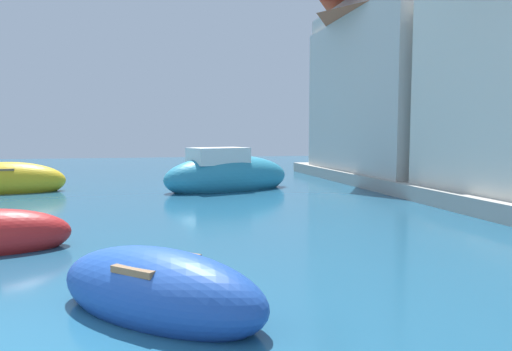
# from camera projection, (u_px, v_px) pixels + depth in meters

# --- Properties ---
(quay_promenade) EXTENTS (44.00, 32.00, 0.50)m
(quay_promenade) POSITION_uv_depth(u_px,v_px,m) (405.00, 312.00, 5.28)
(quay_promenade) COLOR #ADA89E
(quay_promenade) RESTS_ON ground
(moored_boat_0) EXTENTS (5.70, 3.65, 2.07)m
(moored_boat_0) POSITION_uv_depth(u_px,v_px,m) (227.00, 175.00, 18.80)
(moored_boat_0) COLOR teal
(moored_boat_0) RESTS_ON ground
(moored_boat_2) EXTENTS (3.03, 2.94, 1.07)m
(moored_boat_2) POSITION_uv_depth(u_px,v_px,m) (159.00, 291.00, 5.82)
(moored_boat_2) COLOR #1E479E
(moored_boat_2) RESTS_ON ground
(moored_boat_3) EXTENTS (4.35, 1.92, 1.48)m
(moored_boat_3) POSITION_uv_depth(u_px,v_px,m) (6.00, 181.00, 18.00)
(moored_boat_3) COLOR gold
(moored_boat_3) RESTS_ON ground
(waterfront_building_annex) EXTENTS (5.85, 10.10, 7.95)m
(waterfront_building_annex) POSITION_uv_depth(u_px,v_px,m) (400.00, 83.00, 21.98)
(waterfront_building_annex) COLOR beige
(waterfront_building_annex) RESTS_ON quay_promenade
(waterfront_building_far) EXTENTS (5.58, 9.37, 8.65)m
(waterfront_building_far) POSITION_uv_depth(u_px,v_px,m) (397.00, 76.00, 22.28)
(waterfront_building_far) COLOR beige
(waterfront_building_far) RESTS_ON quay_promenade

